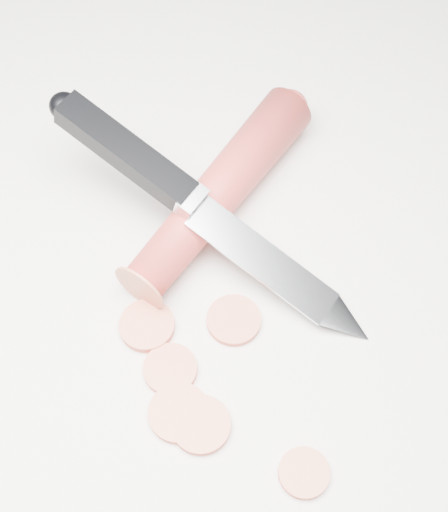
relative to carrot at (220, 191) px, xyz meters
name	(u,v)px	position (x,y,z in m)	size (l,w,h in m)	color
ground	(204,321)	(-0.05, -0.08, -0.02)	(2.40, 2.40, 0.00)	silver
carrot	(220,191)	(0.00, 0.00, 0.00)	(0.04, 0.04, 0.19)	red
carrot_slice_0	(304,473)	(-0.04, -0.20, -0.02)	(0.03, 0.03, 0.01)	#D56545
carrot_slice_1	(179,413)	(-0.09, -0.14, -0.02)	(0.04, 0.04, 0.01)	#D56545
carrot_slice_2	(234,320)	(-0.03, -0.09, -0.02)	(0.04, 0.04, 0.01)	#D56545
carrot_slice_3	(201,425)	(-0.08, -0.15, -0.02)	(0.04, 0.04, 0.01)	#D56545
carrot_slice_4	(147,326)	(-0.09, -0.07, -0.02)	(0.04, 0.04, 0.01)	#D56545
carrot_slice_5	(170,369)	(-0.09, -0.11, -0.02)	(0.04, 0.04, 0.01)	#D56545
kitchen_knife	(209,212)	(-0.02, -0.03, 0.02)	(0.16, 0.25, 0.08)	silver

